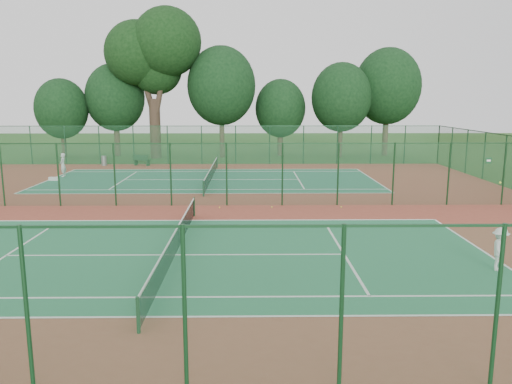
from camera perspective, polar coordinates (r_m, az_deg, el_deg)
ground at (r=27.94m, az=-6.49°, el=-1.55°), size 120.00×120.00×0.00m
red_pad at (r=27.94m, az=-6.49°, el=-1.54°), size 40.00×36.00×0.01m
court_near at (r=19.29m, az=-9.16°, el=-7.12°), size 23.77×10.97×0.01m
court_far at (r=36.75m, az=-5.11°, el=1.42°), size 23.77×10.97×0.01m
fence_north at (r=45.45m, az=-4.29°, el=5.40°), size 40.00×0.09×3.50m
fence_south at (r=10.43m, az=-16.78°, el=-12.88°), size 40.00×0.09×3.50m
fence_divider at (r=27.62m, az=-6.57°, el=2.02°), size 40.00×0.09×3.50m
tennis_net_near at (r=19.14m, az=-9.20°, el=-5.61°), size 0.10×12.90×0.97m
tennis_net_far at (r=36.67m, az=-5.12°, el=2.23°), size 0.10×12.90×0.97m
player_near at (r=19.11m, az=26.10°, el=-5.89°), size 0.89×1.11×1.51m
player_far at (r=40.61m, az=-21.21°, el=2.90°), size 0.48×0.68×1.79m
trash_bin at (r=46.48m, az=-16.99°, el=3.44°), size 0.52×0.52×0.86m
bench at (r=45.46m, az=-12.97°, el=3.58°), size 1.65×1.03×0.98m
kit_bag at (r=39.08m, az=-22.11°, el=1.41°), size 0.69×0.27×0.26m
stray_ball_a at (r=27.22m, az=1.83°, el=-1.71°), size 0.07×0.07×0.07m
stray_ball_b at (r=27.61m, az=9.71°, el=-1.69°), size 0.07×0.07×0.07m
stray_ball_c at (r=27.17m, az=-4.19°, el=-1.76°), size 0.06×0.06×0.06m
big_tree at (r=51.37m, az=-11.60°, el=15.39°), size 9.50×6.95×14.59m
evergreen_row at (r=51.81m, az=-3.28°, el=4.09°), size 39.00×5.00×12.00m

